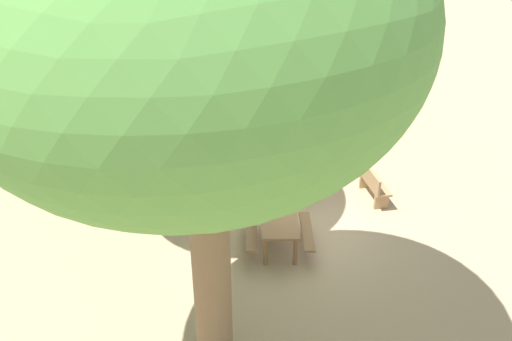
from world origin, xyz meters
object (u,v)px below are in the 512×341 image
at_px(elephant, 269,156).
at_px(market_stall_red, 148,77).
at_px(picnic_table_near, 160,154).
at_px(wooden_bench, 372,182).
at_px(market_stall_blue, 85,99).
at_px(person_handler, 310,124).
at_px(market_stall_green, 200,60).
at_px(picnic_table_far, 279,226).
at_px(market_stall_white, 8,124).
at_px(shade_tree_main, 200,34).

xyz_separation_m(elephant, market_stall_red, (1.90, 6.94, 0.04)).
relative_size(elephant, picnic_table_near, 1.22).
height_order(wooden_bench, picnic_table_near, wooden_bench).
bearing_deg(market_stall_red, market_stall_blue, 180.00).
relative_size(person_handler, market_stall_green, 0.64).
distance_m(picnic_table_far, market_stall_green, 10.64).
bearing_deg(person_handler, market_stall_red, -100.34).
xyz_separation_m(market_stall_blue, market_stall_red, (2.60, 0.00, 0.00)).
xyz_separation_m(wooden_bench, picnic_table_far, (-3.22, 0.56, 0.12)).
bearing_deg(market_stall_green, picnic_table_near, -144.89).
relative_size(picnic_table_far, market_stall_white, 0.83).
bearing_deg(market_stall_white, market_stall_blue, 0.00).
height_order(elephant, market_stall_white, market_stall_white).
distance_m(elephant, market_stall_green, 8.28).
distance_m(person_handler, market_stall_green, 6.71).
bearing_deg(wooden_bench, person_handler, -162.60).
bearing_deg(market_stall_red, market_stall_green, 0.00).
distance_m(elephant, picnic_table_near, 3.25).
bearing_deg(market_stall_green, shade_tree_main, -134.42).
bearing_deg(market_stall_white, picnic_table_far, -79.73).
bearing_deg(elephant, picnic_table_far, 124.28).
relative_size(picnic_table_near, market_stall_green, 0.81).
bearing_deg(wooden_bench, market_stall_red, -142.81).
distance_m(wooden_bench, picnic_table_far, 3.27).
xyz_separation_m(picnic_table_near, market_stall_blue, (0.39, 3.93, 0.55)).
relative_size(picnic_table_far, market_stall_green, 0.83).
relative_size(person_handler, market_stall_white, 0.64).
distance_m(market_stall_red, market_stall_green, 2.60).
xyz_separation_m(picnic_table_near, market_stall_white, (-2.21, 3.93, 0.55)).
bearing_deg(shade_tree_main, elephant, 28.84).
xyz_separation_m(picnic_table_far, market_stall_blue, (1.04, 8.60, 0.55)).
height_order(shade_tree_main, wooden_bench, shade_tree_main).
xyz_separation_m(elephant, person_handler, (2.61, 0.51, -0.15)).
height_order(elephant, wooden_bench, elephant).
height_order(shade_tree_main, market_stall_white, shade_tree_main).
bearing_deg(market_stall_blue, elephant, -84.28).
bearing_deg(person_handler, picnic_table_near, -50.77).
height_order(wooden_bench, market_stall_red, market_stall_red).
height_order(wooden_bench, market_stall_green, market_stall_green).
bearing_deg(market_stall_blue, market_stall_green, 0.00).
relative_size(person_handler, wooden_bench, 1.22).
xyz_separation_m(elephant, wooden_bench, (1.48, -2.22, -0.62)).
height_order(market_stall_white, market_stall_red, same).
height_order(market_stall_white, market_stall_green, same).
bearing_deg(person_handler, wooden_bench, 50.99).
distance_m(picnic_table_far, market_stall_red, 9.35).
height_order(picnic_table_near, market_stall_blue, market_stall_blue).
distance_m(picnic_table_near, picnic_table_far, 4.72).
bearing_deg(market_stall_red, market_stall_white, 180.00).
xyz_separation_m(shade_tree_main, picnic_table_far, (3.26, 1.10, -5.14)).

